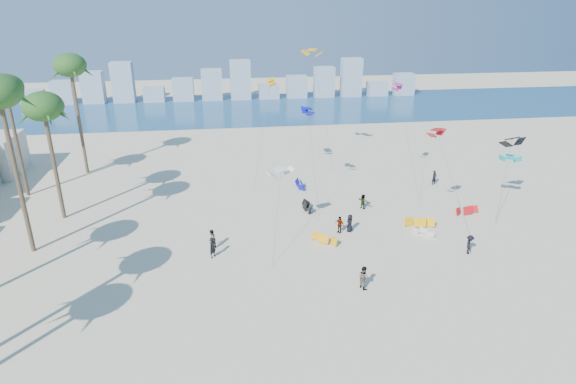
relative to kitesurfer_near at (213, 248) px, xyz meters
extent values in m
plane|color=beige|center=(4.15, -12.65, -0.96)|extent=(220.00, 220.00, 0.00)
plane|color=navy|center=(4.15, 59.35, -0.95)|extent=(220.00, 220.00, 0.00)
imported|color=black|center=(0.00, 0.00, 0.00)|extent=(0.82, 0.82, 1.92)
imported|color=gray|center=(11.85, -6.47, 0.01)|extent=(1.04, 1.15, 1.93)
imported|color=black|center=(13.26, 3.32, -0.07)|extent=(0.99, 1.04, 1.79)
imported|color=gray|center=(12.19, 3.20, -0.09)|extent=(0.97, 1.05, 1.73)
imported|color=black|center=(22.77, -2.42, -0.06)|extent=(1.07, 1.34, 1.81)
imported|color=gray|center=(16.04, 8.45, -0.14)|extent=(1.29, 1.51, 1.64)
imported|color=black|center=(26.61, 14.23, -0.06)|extent=(0.77, 0.65, 1.80)
imported|color=gray|center=(-0.11, 1.60, -0.02)|extent=(1.11, 1.16, 1.88)
cylinder|color=#595959|center=(5.79, 0.53, 2.46)|extent=(1.41, 5.40, 6.85)
cylinder|color=#595959|center=(10.75, 9.81, 4.20)|extent=(0.51, 5.17, 10.33)
cylinder|color=#595959|center=(22.27, 0.50, 4.06)|extent=(2.59, 5.43, 10.05)
cylinder|color=#595959|center=(5.80, 15.81, 5.36)|extent=(2.49, 2.94, 12.65)
cylinder|color=#595959|center=(21.90, 11.72, 5.22)|extent=(2.15, 4.45, 12.38)
cylinder|color=#595959|center=(29.79, 4.83, 1.95)|extent=(2.80, 3.81, 5.83)
cylinder|color=#595959|center=(14.21, 21.81, 6.66)|extent=(2.70, 2.63, 15.24)
cylinder|color=#595959|center=(29.75, 4.94, 3.06)|extent=(1.58, 2.10, 8.05)
cylinder|color=brown|center=(-16.23, 3.35, 6.28)|extent=(0.40, 0.40, 14.47)
cylinder|color=brown|center=(-15.49, 10.35, 4.90)|extent=(0.40, 0.40, 11.73)
ellipsoid|color=#26531D|center=(-15.49, 10.35, 10.77)|extent=(3.80, 3.80, 2.85)
cylinder|color=brown|center=(-21.43, 17.35, 5.26)|extent=(0.40, 0.40, 12.44)
ellipsoid|color=#26531D|center=(-21.43, 17.35, 11.48)|extent=(3.80, 3.80, 2.85)
cylinder|color=brown|center=(-16.46, 24.35, 5.90)|extent=(0.40, 0.40, 13.72)
ellipsoid|color=#26531D|center=(-16.46, 24.35, 12.76)|extent=(3.80, 3.80, 2.85)
cube|color=#9EADBF|center=(-37.85, 69.35, 0.54)|extent=(4.40, 3.00, 3.00)
cube|color=#9EADBF|center=(-31.65, 69.35, 1.44)|extent=(4.40, 3.00, 4.80)
cube|color=#9EADBF|center=(-25.45, 69.35, 2.34)|extent=(4.40, 3.00, 6.60)
cube|color=#9EADBF|center=(-19.25, 69.35, 3.24)|extent=(4.40, 3.00, 8.40)
cube|color=#9EADBF|center=(-13.05, 69.35, 0.54)|extent=(4.40, 3.00, 3.00)
cube|color=#9EADBF|center=(-6.85, 69.35, 1.44)|extent=(4.40, 3.00, 4.80)
cube|color=#9EADBF|center=(-0.65, 69.35, 2.34)|extent=(4.40, 3.00, 6.60)
cube|color=#9EADBF|center=(5.55, 69.35, 3.24)|extent=(4.40, 3.00, 8.40)
cube|color=#9EADBF|center=(11.75, 69.35, 0.54)|extent=(4.40, 3.00, 3.00)
cube|color=#9EADBF|center=(17.95, 69.35, 1.44)|extent=(4.40, 3.00, 4.80)
cube|color=#9EADBF|center=(24.15, 69.35, 2.34)|extent=(4.40, 3.00, 6.60)
cube|color=#9EADBF|center=(30.35, 69.35, 3.24)|extent=(4.40, 3.00, 8.40)
cube|color=#9EADBF|center=(36.55, 69.35, 0.54)|extent=(4.40, 3.00, 3.00)
cube|color=#9EADBF|center=(42.75, 69.35, 1.44)|extent=(4.40, 3.00, 4.80)
camera|label=1|loc=(1.55, -38.29, 20.80)|focal=30.32mm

